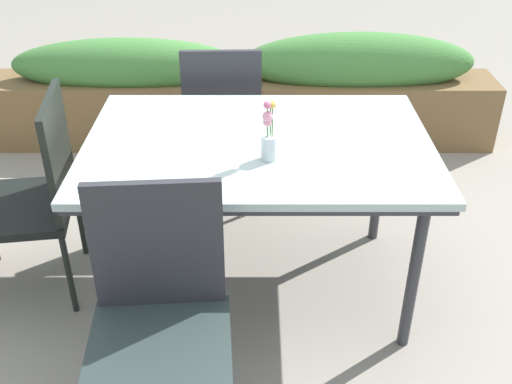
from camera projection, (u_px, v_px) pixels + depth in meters
The scene contains 7 objects.
ground_plane at pixel (262, 283), 2.99m from camera, with size 12.00×12.00×0.00m, color gray.
dining_table at pixel (256, 153), 2.60m from camera, with size 1.48×1.01×0.79m.
chair_near_left at pixel (157, 313), 2.04m from camera, with size 0.51×0.51×0.96m.
chair_end_left at pixel (31, 191), 2.71m from camera, with size 0.55×0.55×0.97m.
chair_far_side at pixel (221, 116), 3.37m from camera, with size 0.45×0.45×0.97m.
flower_vase at pixel (267, 136), 2.38m from camera, with size 0.06×0.06×0.26m.
planter_box at pixel (243, 92), 4.15m from camera, with size 3.46×0.42×0.78m.
Camera 1 is at (-0.04, -2.31, 1.95)m, focal length 42.30 mm.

